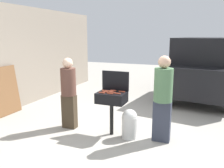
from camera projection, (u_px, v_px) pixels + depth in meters
The scene contains 20 objects.
ground_plane at pixel (114, 131), 5.24m from camera, with size 24.00×24.00×0.00m, color #9E998E.
house_wall_side at pixel (22, 57), 7.06m from camera, with size 0.24×8.00×2.94m, color gray.
bbq_grill at pixel (112, 99), 4.94m from camera, with size 0.60×0.44×0.93m.
grill_lid_open at pixel (115, 81), 5.06m from camera, with size 0.60×0.05×0.42m, color black.
hot_dog_0 at pixel (105, 91), 4.95m from camera, with size 0.03×0.03×0.13m, color #C6593D.
hot_dog_1 at pixel (111, 91), 4.97m from camera, with size 0.03×0.03×0.13m, color #AD4228.
hot_dog_2 at pixel (112, 92), 4.87m from camera, with size 0.03×0.03×0.13m, color #C6593D.
hot_dog_3 at pixel (102, 93), 4.84m from camera, with size 0.03×0.03×0.13m, color #AD4228.
hot_dog_4 at pixel (110, 91), 4.94m from camera, with size 0.03×0.03×0.13m, color #B74C33.
hot_dog_5 at pixel (105, 91), 5.03m from camera, with size 0.03×0.03×0.13m, color #C6593D.
hot_dog_6 at pixel (122, 92), 4.93m from camera, with size 0.03×0.03×0.13m, color #AD4228.
hot_dog_7 at pixel (110, 93), 4.78m from camera, with size 0.03×0.03×0.13m, color #AD4228.
hot_dog_8 at pixel (117, 93), 4.78m from camera, with size 0.03×0.03×0.13m, color #AD4228.
hot_dog_9 at pixel (106, 92), 4.90m from camera, with size 0.03×0.03×0.13m, color #B74C33.
hot_dog_10 at pixel (113, 90), 5.03m from camera, with size 0.03×0.03×0.13m, color #B74C33.
propane_tank at pixel (130, 123), 4.86m from camera, with size 0.32×0.32×0.62m.
person_left at pixel (69, 91), 5.29m from camera, with size 0.34×0.34×1.62m.
person_right at pixel (163, 96), 4.60m from camera, with size 0.36×0.36×1.73m.
parked_minivan at pixel (206, 67), 8.03m from camera, with size 2.53×4.62×2.02m.
leaning_board at pixel (5, 91), 6.23m from camera, with size 0.03×0.90×1.30m, color brown.
Camera 1 is at (1.78, -4.58, 2.12)m, focal length 37.65 mm.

